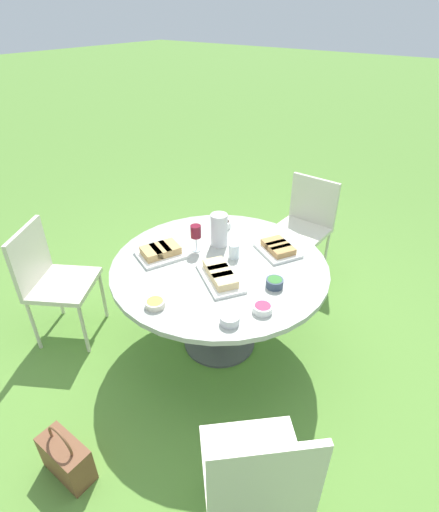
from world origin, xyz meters
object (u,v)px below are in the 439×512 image
object	(u,v)px
water_pitcher	(219,230)
wine_glass	(196,232)
chair_far_back	(306,221)
handbag	(66,458)
chair_near_left	(50,276)
chair_near_right	(258,474)
dining_table	(220,275)

from	to	relation	value
water_pitcher	wine_glass	size ratio (longest dim) A/B	1.23
chair_far_back	handbag	world-z (taller)	chair_far_back
chair_near_left	handbag	distance (m)	1.24
chair_near_right	wine_glass	xyz separation A→B (m)	(1.13, -0.97, 0.32)
chair_far_back	wine_glass	distance (m)	1.26
wine_glass	handbag	xyz separation A→B (m)	(-0.17, 1.31, -0.72)
chair_near_left	chair_far_back	xyz separation A→B (m)	(-1.06, -1.86, 0.00)
dining_table	chair_far_back	size ratio (longest dim) A/B	1.61
water_pitcher	chair_near_left	bearing A→B (deg)	42.98
handbag	wine_glass	bearing A→B (deg)	-82.43
chair_far_back	dining_table	bearing A→B (deg)	88.57
chair_near_left	chair_far_back	bearing A→B (deg)	-119.81
dining_table	chair_near_left	xyz separation A→B (m)	(1.03, 0.63, -0.09)
dining_table	chair_near_right	world-z (taller)	chair_near_right
dining_table	wine_glass	bearing A→B (deg)	-9.29
chair_near_right	chair_far_back	distance (m)	2.33
dining_table	chair_near_left	bearing A→B (deg)	31.27
chair_far_back	chair_near_left	bearing A→B (deg)	60.19
chair_near_right	wine_glass	world-z (taller)	wine_glass
chair_far_back	water_pitcher	world-z (taller)	water_pitcher
dining_table	chair_near_left	distance (m)	1.21
dining_table	handbag	xyz separation A→B (m)	(0.05, 1.28, -0.49)
wine_glass	handbag	world-z (taller)	wine_glass
chair_far_back	wine_glass	xyz separation A→B (m)	(0.26, 1.19, 0.32)
chair_far_back	water_pitcher	bearing A→B (deg)	80.04
chair_near_right	water_pitcher	size ratio (longest dim) A/B	3.75
chair_far_back	wine_glass	bearing A→B (deg)	77.69
chair_near_left	handbag	world-z (taller)	chair_near_left
handbag	chair_near_right	bearing A→B (deg)	-160.42
dining_table	chair_near_left	size ratio (longest dim) A/B	1.61
dining_table	water_pitcher	xyz separation A→B (m)	(0.15, -0.19, 0.21)
chair_near_left	handbag	size ratio (longest dim) A/B	2.42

